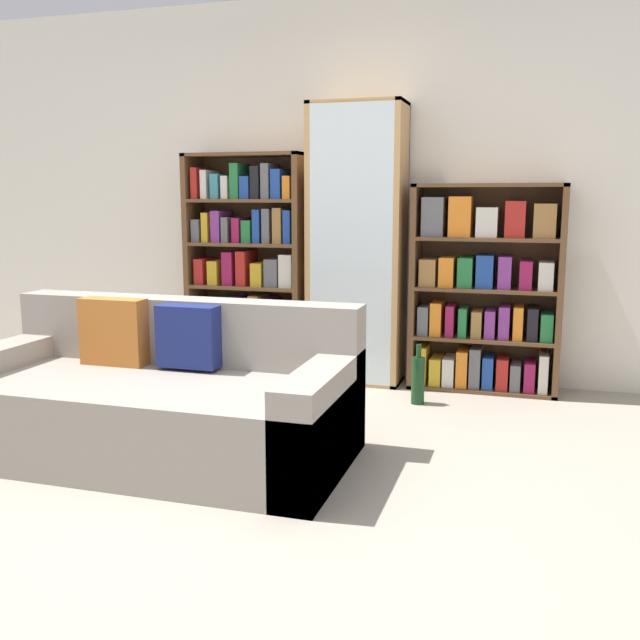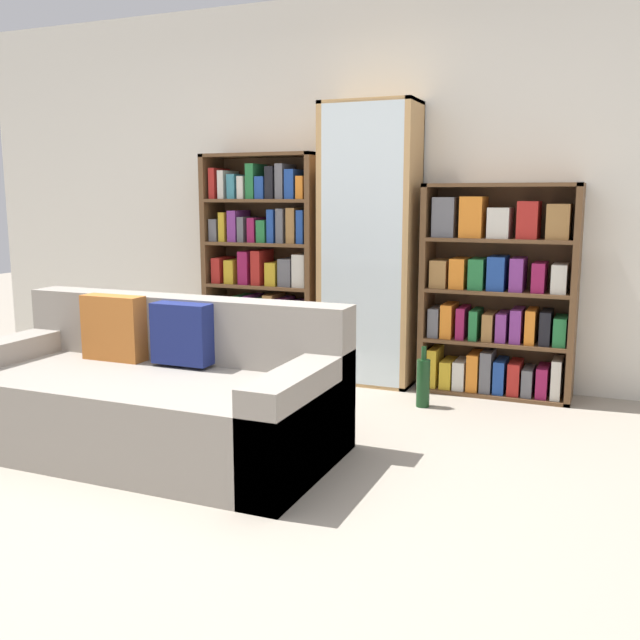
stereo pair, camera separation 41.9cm
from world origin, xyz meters
The scene contains 7 objects.
ground_plane centered at (0.00, 0.00, 0.00)m, with size 16.00×16.00×0.00m, color gray.
wall_back centered at (0.00, 2.37, 1.35)m, with size 6.85×0.06×2.70m.
couch centered at (-0.52, 0.41, 0.27)m, with size 1.97×0.94×0.77m.
bookshelf_left centered at (-0.73, 2.16, 0.78)m, with size 0.89×0.32×1.61m.
display_cabinet centered at (0.09, 2.14, 0.97)m, with size 0.65×0.36×1.94m.
bookshelf_right centered at (0.97, 2.16, 0.67)m, with size 0.99×0.32×1.39m.
wine_bottle centered at (0.62, 1.68, 0.16)m, with size 0.08×0.08×0.39m.
Camera 2 is at (1.68, -2.57, 1.31)m, focal length 40.00 mm.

